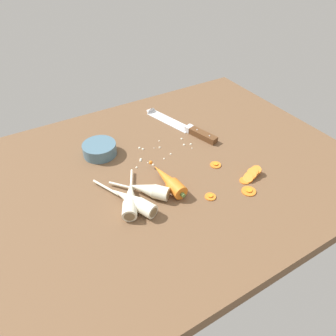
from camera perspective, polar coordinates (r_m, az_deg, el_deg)
ground_plane at (r=100.62cm, az=-0.58°, el=-0.91°), size 120.00×90.00×4.00cm
chefs_knife at (r=119.67cm, az=1.69°, el=7.97°), size 12.64×34.32×4.18cm
whole_carrot at (r=91.80cm, az=0.10°, el=-2.26°), size 4.73×18.41×4.20cm
parsnip_front at (r=87.04cm, az=-6.84°, el=-5.60°), size 11.18×18.59×4.00cm
parsnip_mid_left at (r=89.22cm, az=-3.58°, el=-3.96°), size 13.54×15.48×4.00cm
parsnip_mid_right at (r=86.50cm, az=-6.41°, el=-5.91°), size 10.88×21.35×4.00cm
carrot_slice_stack at (r=98.42cm, az=14.68°, el=-1.30°), size 8.25×4.04×2.99cm
carrot_slice_stray_near at (r=94.07cm, az=14.39°, el=-4.00°), size 4.15×4.15×0.70cm
carrot_slice_stray_mid at (r=101.35cm, az=8.59°, el=0.64°), size 3.43×3.43×0.70cm
carrot_slice_stray_far at (r=90.32cm, az=7.66°, el=-5.08°), size 3.15×3.15×0.70cm
prep_bowl at (r=106.28cm, az=-12.26°, el=3.41°), size 11.00×11.00×4.00cm
mince_crumbs at (r=105.64cm, az=-1.81°, el=2.99°), size 22.59×11.31×0.88cm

